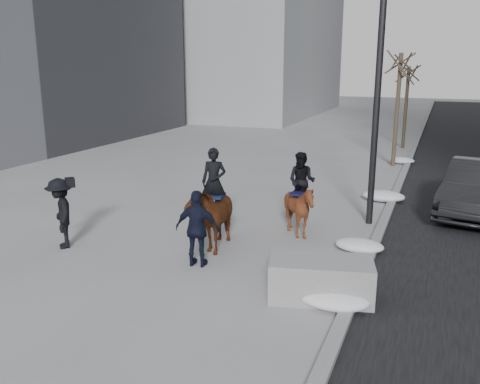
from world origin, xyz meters
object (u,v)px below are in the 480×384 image
at_px(car_near, 477,188).
at_px(mounted_right, 300,203).
at_px(mounted_left, 212,211).
at_px(planter, 321,279).

height_order(car_near, mounted_right, mounted_right).
bearing_deg(car_near, mounted_left, -129.22).
bearing_deg(mounted_left, planter, -30.58).
bearing_deg(mounted_right, car_near, 42.22).
height_order(car_near, mounted_left, mounted_left).
relative_size(car_near, mounted_right, 2.15).
xyz_separation_m(mounted_left, mounted_right, (1.83, 1.51, -0.02)).
height_order(mounted_left, mounted_right, mounted_left).
bearing_deg(car_near, mounted_right, -128.49).
bearing_deg(car_near, planter, -103.08).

